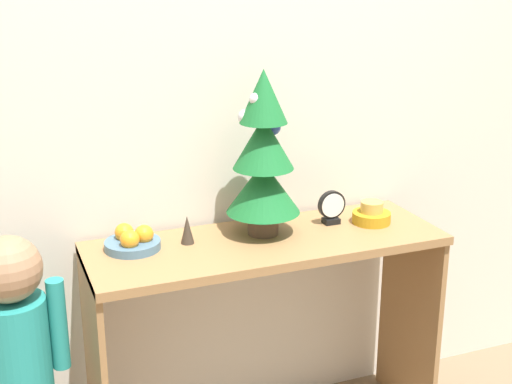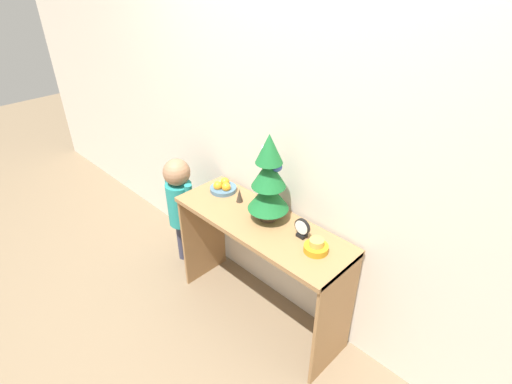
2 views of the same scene
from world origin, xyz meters
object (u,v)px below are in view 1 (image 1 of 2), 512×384
(mini_tree, at_px, (263,156))
(singing_bowl, at_px, (371,215))
(desk_clock, at_px, (332,208))
(child_figure, at_px, (16,341))
(figurine, at_px, (187,230))
(fruit_bowl, at_px, (133,241))

(mini_tree, relative_size, singing_bowl, 4.12)
(singing_bowl, distance_m, desk_clock, 0.15)
(child_figure, bearing_deg, mini_tree, 5.64)
(mini_tree, height_order, figurine, mini_tree)
(mini_tree, distance_m, figurine, 0.35)
(desk_clock, height_order, figurine, desk_clock)
(singing_bowl, bearing_deg, mini_tree, 174.07)
(fruit_bowl, relative_size, child_figure, 0.20)
(mini_tree, xyz_separation_m, figurine, (-0.26, 0.01, -0.22))
(mini_tree, height_order, singing_bowl, mini_tree)
(fruit_bowl, height_order, figurine, figurine)
(fruit_bowl, relative_size, singing_bowl, 1.33)
(mini_tree, xyz_separation_m, singing_bowl, (0.40, -0.04, -0.24))
(desk_clock, height_order, child_figure, child_figure)
(singing_bowl, distance_m, child_figure, 1.24)
(mini_tree, relative_size, figurine, 5.88)
(mini_tree, relative_size, fruit_bowl, 3.10)
(mini_tree, distance_m, fruit_bowl, 0.50)
(figurine, bearing_deg, desk_clock, -0.70)
(mini_tree, height_order, fruit_bowl, mini_tree)
(singing_bowl, bearing_deg, child_figure, -178.10)
(fruit_bowl, distance_m, figurine, 0.18)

